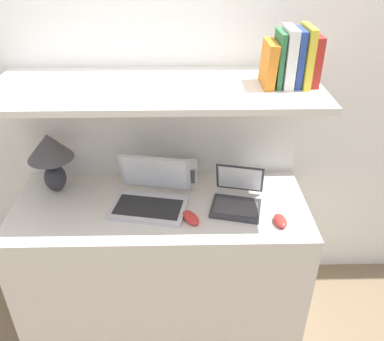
# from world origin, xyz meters

# --- Properties ---
(wall_back) EXTENTS (6.00, 0.05, 2.40)m
(wall_back) POSITION_xyz_m (0.00, 0.66, 1.20)
(wall_back) COLOR white
(wall_back) RESTS_ON ground_plane
(desk) EXTENTS (1.44, 0.59, 0.75)m
(desk) POSITION_xyz_m (0.00, 0.30, 0.38)
(desk) COLOR silver
(desk) RESTS_ON ground_plane
(back_riser) EXTENTS (1.44, 0.04, 1.30)m
(back_riser) POSITION_xyz_m (0.00, 0.61, 0.65)
(back_riser) COLOR white
(back_riser) RESTS_ON ground_plane
(shelf) EXTENTS (1.44, 0.53, 0.03)m
(shelf) POSITION_xyz_m (0.00, 0.37, 1.32)
(shelf) COLOR silver
(shelf) RESTS_ON back_riser
(table_lamp) EXTENTS (0.22, 0.22, 0.32)m
(table_lamp) POSITION_xyz_m (-0.54, 0.44, 0.96)
(table_lamp) COLOR #2D2D33
(table_lamp) RESTS_ON desk
(laptop_large) EXTENTS (0.40, 0.35, 0.22)m
(laptop_large) POSITION_xyz_m (-0.04, 0.30, 0.80)
(laptop_large) COLOR silver
(laptop_large) RESTS_ON desk
(laptop_small) EXTENTS (0.28, 0.30, 0.19)m
(laptop_small) POSITION_xyz_m (0.37, 0.28, 0.79)
(laptop_small) COLOR #333338
(laptop_small) RESTS_ON desk
(computer_mouse) EXTENTS (0.11, 0.13, 0.03)m
(computer_mouse) POSITION_xyz_m (0.15, 0.17, 0.77)
(computer_mouse) COLOR red
(computer_mouse) RESTS_ON desk
(second_mouse) EXTENTS (0.06, 0.10, 0.03)m
(second_mouse) POSITION_xyz_m (0.56, 0.14, 0.77)
(second_mouse) COLOR red
(second_mouse) RESTS_ON desk
(router_box) EXTENTS (0.13, 0.09, 0.11)m
(router_box) POSITION_xyz_m (0.12, 0.50, 0.81)
(router_box) COLOR white
(router_box) RESTS_ON desk
(book_red) EXTENTS (0.04, 0.12, 0.21)m
(book_red) POSITION_xyz_m (0.67, 0.37, 1.43)
(book_red) COLOR #A82823
(book_red) RESTS_ON shelf
(book_yellow) EXTENTS (0.03, 0.17, 0.25)m
(book_yellow) POSITION_xyz_m (0.63, 0.37, 1.45)
(book_yellow) COLOR gold
(book_yellow) RESTS_ON shelf
(book_blue) EXTENTS (0.03, 0.14, 0.23)m
(book_blue) POSITION_xyz_m (0.60, 0.37, 1.45)
(book_blue) COLOR #284293
(book_blue) RESTS_ON shelf
(book_white) EXTENTS (0.04, 0.17, 0.24)m
(book_white) POSITION_xyz_m (0.56, 0.37, 1.45)
(book_white) COLOR silver
(book_white) RESTS_ON shelf
(book_green) EXTENTS (0.02, 0.15, 0.23)m
(book_green) POSITION_xyz_m (0.52, 0.37, 1.44)
(book_green) COLOR #2D7042
(book_green) RESTS_ON shelf
(book_orange) EXTENTS (0.05, 0.17, 0.19)m
(book_orange) POSITION_xyz_m (0.48, 0.37, 1.42)
(book_orange) COLOR orange
(book_orange) RESTS_ON shelf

